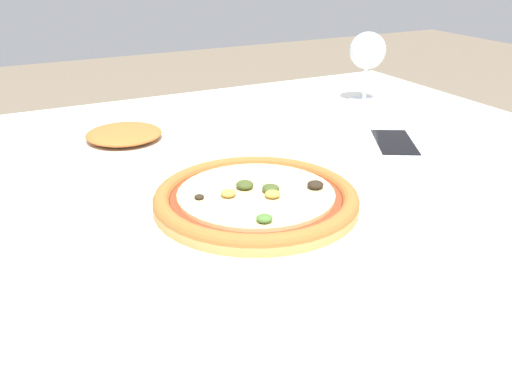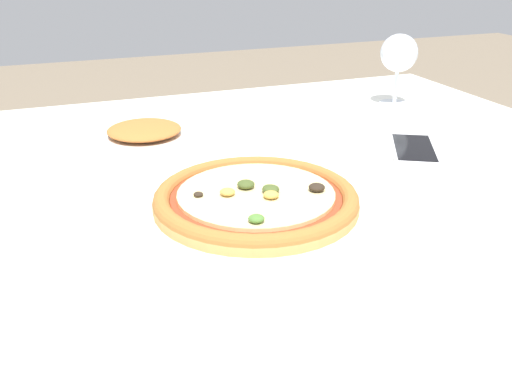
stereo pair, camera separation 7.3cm
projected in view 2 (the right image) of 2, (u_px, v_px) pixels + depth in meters
name	position (u px, v px, depth m)	size (l,w,h in m)	color
dining_table	(303.00, 242.00, 0.83)	(1.18, 1.20, 0.73)	brown
pizza_plate	(256.00, 201.00, 0.73)	(0.29, 0.29, 0.04)	white
wine_glass_far_left	(399.00, 55.00, 1.18)	(0.08, 0.08, 0.15)	silver
cell_phone	(414.00, 150.00, 0.94)	(0.13, 0.16, 0.01)	white
side_plate	(145.00, 135.00, 1.00)	(0.22, 0.22, 0.03)	white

